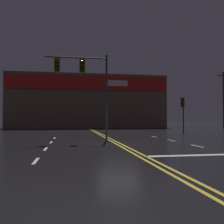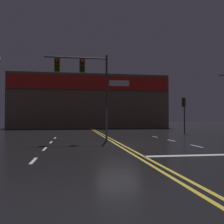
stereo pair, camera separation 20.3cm
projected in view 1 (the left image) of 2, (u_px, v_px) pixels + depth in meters
The scene contains 6 objects.
ground_plane at pixel (119, 144), 15.03m from camera, with size 200.00×200.00×0.00m, color black.
road_markings at pixel (133, 145), 14.31m from camera, with size 12.24×60.00×0.01m.
traffic_signal_median at pixel (82, 75), 16.98m from camera, with size 4.27×0.36×5.94m.
traffic_signal_corner_northeast at pixel (183, 107), 25.37m from camera, with size 0.42×0.36×3.70m.
building_backdrop at pixel (87, 103), 43.71m from camera, with size 25.47×10.23×8.65m.
utility_pole_row at pixel (86, 96), 36.13m from camera, with size 45.27×0.26×9.28m.
Camera 1 is at (-2.88, -14.81, 1.54)m, focal length 40.00 mm.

